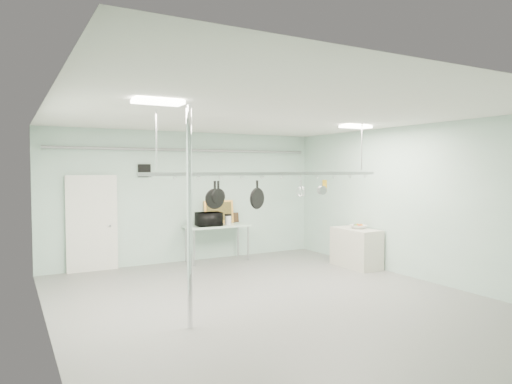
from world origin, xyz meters
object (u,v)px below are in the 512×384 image
chrome_pole (189,217)px  microwave (209,219)px  side_cabinet (356,248)px  coffee_canister (228,220)px  skillet_mid (218,192)px  prep_table (217,228)px  skillet_left (215,195)px  pot_rack (272,172)px  skillet_right (257,195)px  fruit_bowl (358,227)px

chrome_pole → microwave: size_ratio=5.34×
side_cabinet → microwave: size_ratio=2.00×
side_cabinet → coffee_canister: size_ratio=5.22×
coffee_canister → skillet_mid: skillet_mid is taller
prep_table → microwave: microwave is taller
prep_table → skillet_left: 3.77m
pot_rack → coffee_canister: size_ratio=20.89×
side_cabinet → skillet_left: 4.43m
skillet_left → skillet_right: 0.81m
pot_rack → skillet_left: size_ratio=10.16×
chrome_pole → pot_rack: chrome_pole is taller
fruit_bowl → skillet_right: bearing=-161.9°
pot_rack → microwave: size_ratio=8.02×
side_cabinet → fruit_bowl: fruit_bowl is taller
prep_table → pot_rack: size_ratio=0.33×
side_cabinet → microwave: (-2.82, 2.08, 0.62)m
prep_table → pot_rack: bearing=-96.9°
pot_rack → fruit_bowl: pot_rack is taller
skillet_right → skillet_mid: bearing=157.1°
coffee_canister → skillet_right: size_ratio=0.45×
chrome_pole → skillet_right: bearing=29.4°
chrome_pole → prep_table: bearing=61.3°
coffee_canister → pot_rack: bearing=-101.3°
microwave → coffee_canister: bearing=-178.3°
chrome_pole → coffee_canister: size_ratio=13.93×
chrome_pole → skillet_mid: 1.27m
pot_rack → microwave: (0.13, 3.18, -1.16)m
prep_table → fruit_bowl: 3.42m
side_cabinet → coffee_canister: bearing=138.5°
side_cabinet → skillet_mid: bearing=-164.6°
side_cabinet → microwave: 3.56m
chrome_pole → skillet_left: 1.22m
coffee_canister → skillet_right: (-0.93, -3.16, 0.81)m
skillet_mid → skillet_right: size_ratio=0.74×
microwave → skillet_right: skillet_right is taller
skillet_mid → pot_rack: bearing=-10.5°
microwave → fruit_bowl: size_ratio=1.64×
chrome_pole → prep_table: 4.85m
skillet_left → microwave: bearing=71.9°
side_cabinet → coffee_canister: coffee_canister is taller
prep_table → chrome_pole: bearing=-118.7°
skillet_left → pot_rack: bearing=3.2°
skillet_mid → skillet_right: 0.75m
microwave → skillet_right: bearing=87.4°
microwave → skillet_mid: 3.49m
chrome_pole → skillet_mid: bearing=46.5°
prep_table → fruit_bowl: bearing=-40.7°
pot_rack → fruit_bowl: (2.99, 1.07, -1.28)m
microwave → prep_table: bearing=-152.1°
prep_table → skillet_left: bearing=-114.6°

